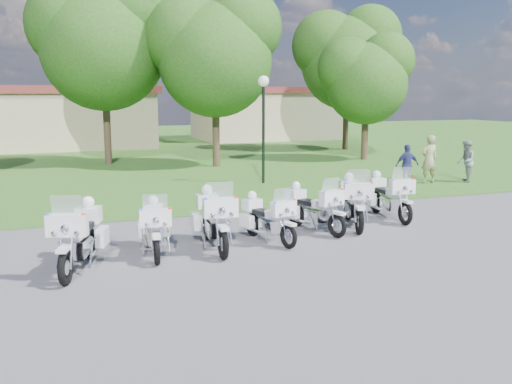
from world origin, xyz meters
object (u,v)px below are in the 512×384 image
object	(u,v)px
motorcycle_4	(313,207)
motorcycle_6	(388,195)
bystander_b	(466,161)
motorcycle_5	(353,201)
lamp_post	(263,103)
motorcycle_3	(267,217)
bystander_c	(407,166)
motorcycle_1	(155,227)
motorcycle_2	(213,218)
motorcycle_0	(80,235)
bystander_a	(429,159)

from	to	relation	value
motorcycle_4	motorcycle_6	world-z (taller)	motorcycle_6
bystander_b	motorcycle_5	bearing A→B (deg)	-21.61
lamp_post	motorcycle_3	bearing A→B (deg)	-110.56
bystander_c	motorcycle_3	bearing A→B (deg)	43.10
motorcycle_6	bystander_c	world-z (taller)	bystander_c
lamp_post	motorcycle_5	bearing A→B (deg)	-92.76
motorcycle_1	motorcycle_2	distance (m)	1.41
motorcycle_4	motorcycle_5	bearing A→B (deg)	171.82
motorcycle_2	motorcycle_5	size ratio (longest dim) A/B	1.06
motorcycle_0	bystander_a	xyz separation A→B (m)	(14.02, 7.03, 0.26)
motorcycle_0	bystander_c	bearing A→B (deg)	-133.82
motorcycle_5	motorcycle_4	bearing A→B (deg)	27.23
motorcycle_3	motorcycle_6	size ratio (longest dim) A/B	0.87
motorcycle_4	motorcycle_5	world-z (taller)	motorcycle_5
bystander_a	motorcycle_3	bearing A→B (deg)	37.98
bystander_a	lamp_post	bearing A→B (deg)	-15.60
motorcycle_2	motorcycle_5	distance (m)	4.34
motorcycle_5	motorcycle_6	distance (m)	1.55
lamp_post	motorcycle_1	bearing A→B (deg)	-124.59
motorcycle_4	bystander_c	size ratio (longest dim) A/B	1.34
motorcycle_2	motorcycle_1	bearing A→B (deg)	6.32
bystander_b	motorcycle_3	bearing A→B (deg)	-25.71
motorcycle_1	motorcycle_5	distance (m)	5.73
motorcycle_3	motorcycle_5	world-z (taller)	motorcycle_5
lamp_post	bystander_b	distance (m)	8.67
motorcycle_6	lamp_post	xyz separation A→B (m)	(-1.08, 7.36, 2.58)
motorcycle_4	bystander_a	size ratio (longest dim) A/B	1.13
motorcycle_1	lamp_post	bearing A→B (deg)	-116.30
bystander_a	bystander_c	xyz separation A→B (m)	(-1.28, -0.33, -0.15)
motorcycle_1	bystander_a	bearing A→B (deg)	-144.24
motorcycle_4	motorcycle_6	size ratio (longest dim) A/B	0.93
motorcycle_0	bystander_c	size ratio (longest dim) A/B	1.49
motorcycle_5	lamp_post	world-z (taller)	lamp_post
motorcycle_3	bystander_a	distance (m)	11.41
motorcycle_0	motorcycle_1	distance (m)	1.78
motorcycle_1	lamp_post	distance (m)	10.95
bystander_b	bystander_c	xyz separation A→B (m)	(-2.88, -0.05, -0.04)
lamp_post	bystander_a	bearing A→B (deg)	-20.28
bystander_a	bystander_c	distance (m)	1.33
motorcycle_0	lamp_post	size ratio (longest dim) A/B	0.57
motorcycle_1	motorcycle_3	distance (m)	2.82
motorcycle_1	motorcycle_2	xyz separation A→B (m)	(1.40, 0.04, 0.08)
lamp_post	bystander_a	xyz separation A→B (m)	(6.31, -2.33, -2.27)
lamp_post	bystander_c	distance (m)	6.19
motorcycle_5	motorcycle_6	xyz separation A→B (m)	(1.46, 0.50, -0.03)
motorcycle_3	motorcycle_5	size ratio (longest dim) A/B	0.87
motorcycle_2	bystander_c	size ratio (longest dim) A/B	1.53
motorcycle_3	motorcycle_4	bearing A→B (deg)	-173.74
motorcycle_1	lamp_post	size ratio (longest dim) A/B	0.52
motorcycle_0	lamp_post	bearing A→B (deg)	-111.02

